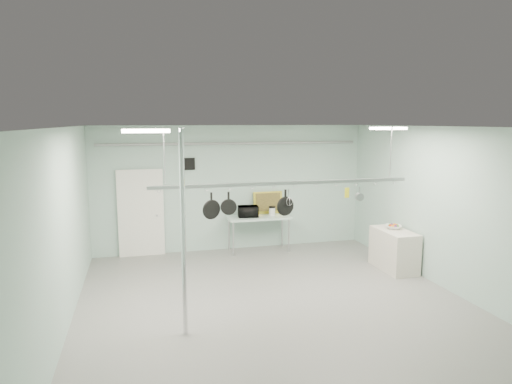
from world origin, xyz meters
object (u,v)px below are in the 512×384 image
object	(u,v)px
chrome_pole	(183,234)
side_cabinet	(394,250)
coffee_canister	(272,212)
skillet_mid	(229,203)
microwave	(248,211)
fruit_bowl	(394,227)
prep_table	(259,219)
skillet_right	(285,202)
skillet_left	(211,205)
pot_rack	(285,182)

from	to	relation	value
chrome_pole	side_cabinet	distance (m)	5.37
coffee_canister	skillet_mid	size ratio (longest dim) A/B	0.53
microwave	fruit_bowl	bearing A→B (deg)	151.15
chrome_pole	coffee_canister	world-z (taller)	chrome_pole
prep_table	skillet_right	bearing A→B (deg)	-96.60
coffee_canister	skillet_left	bearing A→B (deg)	-122.21
chrome_pole	skillet_left	bearing A→B (deg)	57.37
skillet_right	pot_rack	bearing A→B (deg)	166.54
side_cabinet	skillet_left	bearing A→B (deg)	-165.57
chrome_pole	skillet_mid	size ratio (longest dim) A/B	8.17
microwave	coffee_canister	bearing A→B (deg)	-173.42
skillet_right	prep_table	bearing A→B (deg)	69.94
fruit_bowl	skillet_mid	size ratio (longest dim) A/B	0.90
pot_rack	skillet_right	world-z (taller)	pot_rack
chrome_pole	skillet_left	xyz separation A→B (m)	(0.58, 0.90, 0.26)
prep_table	chrome_pole	bearing A→B (deg)	-118.71
skillet_mid	skillet_right	bearing A→B (deg)	10.55
coffee_canister	fruit_bowl	world-z (taller)	coffee_canister
prep_table	coffee_canister	bearing A→B (deg)	0.42
microwave	skillet_mid	world-z (taller)	skillet_mid
prep_table	skillet_right	xyz separation A→B (m)	(-0.38, -3.30, 1.02)
prep_table	skillet_mid	bearing A→B (deg)	-113.31
prep_table	coffee_canister	xyz separation A→B (m)	(0.36, 0.00, 0.18)
side_cabinet	microwave	bearing A→B (deg)	141.98
prep_table	skillet_right	distance (m)	3.48
side_cabinet	fruit_bowl	size ratio (longest dim) A/B	3.41
fruit_bowl	skillet_left	size ratio (longest dim) A/B	0.78
side_cabinet	skillet_left	distance (m)	4.63
pot_rack	skillet_left	xyz separation A→B (m)	(-1.32, 0.00, -0.37)
prep_table	skillet_left	world-z (taller)	skillet_left
prep_table	pot_rack	xyz separation A→B (m)	(-0.40, -3.30, 1.40)
chrome_pole	pot_rack	distance (m)	2.19
prep_table	microwave	size ratio (longest dim) A/B	3.17
fruit_bowl	pot_rack	bearing A→B (deg)	-157.65
microwave	coffee_canister	xyz separation A→B (m)	(0.63, -0.01, -0.04)
prep_table	pot_rack	size ratio (longest dim) A/B	0.33
chrome_pole	side_cabinet	world-z (taller)	chrome_pole
chrome_pole	pot_rack	world-z (taller)	chrome_pole
pot_rack	coffee_canister	xyz separation A→B (m)	(0.76, 3.30, -1.22)
skillet_left	microwave	bearing A→B (deg)	46.02
side_cabinet	pot_rack	distance (m)	3.62
side_cabinet	pot_rack	xyz separation A→B (m)	(-2.95, -1.10, 1.78)
prep_table	coffee_canister	world-z (taller)	coffee_canister
side_cabinet	skillet_mid	world-z (taller)	skillet_mid
microwave	skillet_mid	distance (m)	3.60
skillet_left	skillet_right	size ratio (longest dim) A/B	0.97
microwave	skillet_left	world-z (taller)	skillet_left
coffee_canister	skillet_right	distance (m)	3.49
side_cabinet	skillet_right	distance (m)	3.43
skillet_mid	side_cabinet	bearing A→B (deg)	26.03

